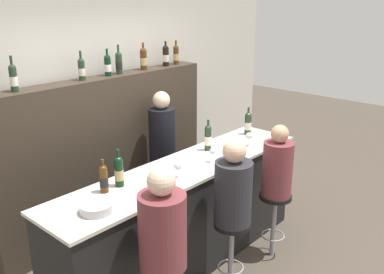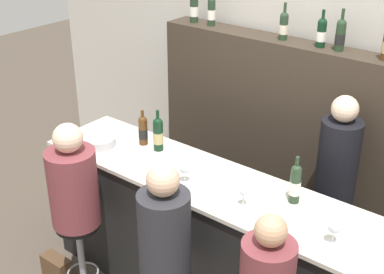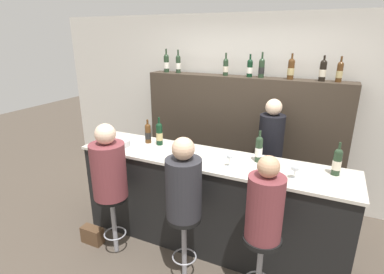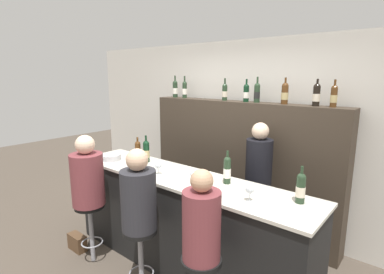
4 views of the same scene
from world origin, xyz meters
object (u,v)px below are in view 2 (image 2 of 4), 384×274
Objects in this scene: wine_glass_1 at (244,192)px; bar_stool_left at (79,240)px; wine_glass_0 at (185,169)px; bartender at (333,199)px; wine_bottle_backbar_4 at (340,35)px; guest_seated_left at (73,183)px; wine_bottle_counter_0 at (143,130)px; metal_bowl at (100,141)px; wine_glass_2 at (334,227)px; wine_bottle_backbar_2 at (284,25)px; guest_seated_middle at (164,228)px; wine_bottle_counter_2 at (295,183)px; wine_bottle_backbar_0 at (194,8)px; wine_bottle_counter_1 at (158,134)px; handbag at (56,267)px; wine_bottle_backbar_3 at (322,32)px; wine_bottle_backbar_1 at (212,11)px.

bar_stool_left is (-1.13, -0.46, -0.64)m from wine_glass_1.
wine_glass_0 is 0.09× the size of bartender.
wine_glass_1 is (0.04, -1.32, -0.74)m from wine_bottle_backbar_4.
bar_stool_left is at bearing -157.92° from wine_glass_1.
bar_stool_left is at bearing -165.96° from guest_seated_left.
wine_bottle_backbar_4 is at bearing 44.89° from wine_bottle_counter_0.
wine_glass_2 is at bearing -0.43° from metal_bowl.
wine_bottle_backbar_2 is at bearing 91.67° from wine_glass_0.
wine_bottle_backbar_4 reaches higher than wine_glass_0.
wine_glass_0 is 0.52m from guest_seated_middle.
guest_seated_left is at bearing -108.98° from wine_bottle_backbar_2.
wine_bottle_backbar_4 reaches higher than guest_seated_middle.
wine_bottle_counter_2 is at bearing 27.42° from guest_seated_left.
wine_bottle_counter_0 is 0.35m from metal_bowl.
wine_bottle_backbar_0 is at bearing 93.62° from metal_bowl.
guest_seated_left is at bearing -104.55° from wine_bottle_counter_1.
wine_bottle_counter_0 is 1.36m from handbag.
wine_bottle_counter_1 is at bearing 53.27° from handbag.
wine_bottle_counter_1 reaches higher than wine_glass_2.
wine_glass_1 is 1.38m from bar_stool_left.
wine_glass_1 is 0.55m from guest_seated_middle.
bartender is (0.26, -0.39, -1.17)m from wine_bottle_backbar_4.
wine_bottle_backbar_3 reaches higher than wine_bottle_counter_1.
wine_bottle_backbar_0 is 2.55m from wine_glass_2.
wine_glass_2 is (0.66, -1.32, -0.73)m from wine_bottle_backbar_4.
handbag is at bearing -103.91° from metal_bowl.
wine_bottle_backbar_3 reaches higher than wine_glass_0.
wine_bottle_backbar_1 reaches higher than wine_glass_2.
wine_bottle_backbar_3 is 0.37× the size of guest_seated_left.
wine_bottle_backbar_4 is 1.57m from wine_glass_0.
wine_bottle_backbar_4 is 1.99m from guest_seated_middle.
wine_bottle_counter_1 is 1.02× the size of wine_bottle_backbar_1.
wine_glass_0 is 0.20× the size of bar_stool_left.
wine_bottle_counter_2 reaches higher than metal_bowl.
handbag is at bearing -118.27° from wine_bottle_backbar_2.
wine_bottle_backbar_1 reaches higher than wine_bottle_backbar_4.
guest_seated_middle reaches higher than handbag.
metal_bowl is at bearing 76.09° from handbag.
metal_bowl is at bearing -150.41° from wine_bottle_counter_1.
wine_bottle_backbar_0 reaches higher than bartender.
wine_bottle_backbar_1 is (0.20, -0.00, -0.00)m from wine_bottle_backbar_0.
bartender is at bearing 45.62° from guest_seated_left.
wine_bottle_backbar_4 reaches higher than wine_bottle_counter_1.
wine_glass_0 and wine_glass_1 have the same top height.
wine_bottle_backbar_4 is at bearing -0.00° from wine_bottle_backbar_3.
metal_bowl is (-0.41, -0.23, -0.10)m from wine_bottle_counter_1.
metal_bowl is at bearing 115.55° from guest_seated_left.
wine_bottle_backbar_0 is 2.08m from bartender.
bartender reaches higher than guest_seated_middle.
wine_bottle_counter_1 is 1.01× the size of wine_bottle_counter_2.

